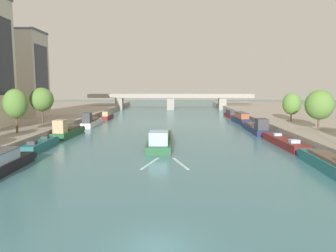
% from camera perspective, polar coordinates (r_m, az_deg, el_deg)
% --- Properties ---
extents(ground_plane, '(400.00, 400.00, 0.00)m').
position_cam_1_polar(ground_plane, '(19.76, -1.88, -20.79)').
color(ground_plane, '#42757F').
extents(quay_left, '(36.00, 170.00, 1.74)m').
position_cam_1_polar(quay_left, '(82.74, -27.34, 0.51)').
color(quay_left, gray).
rests_on(quay_left, ground).
extents(barge_midriver, '(3.60, 17.99, 2.87)m').
position_cam_1_polar(barge_midriver, '(50.56, -1.38, -2.43)').
color(barge_midriver, '#235633').
rests_on(barge_midriver, ground).
extents(wake_behind_barge, '(5.60, 5.88, 0.03)m').
position_cam_1_polar(wake_behind_barge, '(38.80, -0.47, -6.64)').
color(wake_behind_barge, silver).
rests_on(wake_behind_barge, ground).
extents(moored_boat_left_far, '(2.22, 10.51, 2.36)m').
position_cam_1_polar(moored_boat_left_far, '(50.78, -21.71, -3.12)').
color(moored_boat_left_far, '#23666B').
rests_on(moored_boat_left_far, ground).
extents(moored_boat_left_gap_after, '(2.82, 12.45, 3.44)m').
position_cam_1_polar(moored_boat_left_gap_after, '(61.88, -17.46, -0.87)').
color(moored_boat_left_gap_after, '#235633').
rests_on(moored_boat_left_gap_after, ground).
extents(moored_boat_left_end, '(2.65, 13.88, 3.35)m').
position_cam_1_polar(moored_boat_left_end, '(77.04, -13.50, 0.76)').
color(moored_boat_left_end, silver).
rests_on(moored_boat_left_end, ground).
extents(moored_boat_left_midway, '(2.02, 10.62, 2.45)m').
position_cam_1_polar(moored_boat_left_midway, '(92.24, -10.75, 1.88)').
color(moored_boat_left_midway, maroon).
rests_on(moored_boat_left_midway, ground).
extents(moored_boat_right_end, '(2.92, 14.62, 2.22)m').
position_cam_1_polar(moored_boat_right_end, '(53.38, 19.84, -2.64)').
color(moored_boat_right_end, maroon).
rests_on(moored_boat_right_end, ground).
extents(moored_boat_right_midway, '(3.01, 15.59, 3.13)m').
position_cam_1_polar(moored_boat_right_midway, '(67.39, 15.38, -0.24)').
color(moored_boat_right_midway, '#1E284C').
rests_on(moored_boat_right_midway, ground).
extents(moored_boat_right_gap_after, '(2.85, 12.17, 2.73)m').
position_cam_1_polar(moored_boat_right_gap_after, '(82.70, 12.84, 1.32)').
color(moored_boat_right_gap_after, '#1E284C').
rests_on(moored_boat_right_gap_after, ground).
extents(moored_boat_right_far, '(2.27, 12.86, 2.19)m').
position_cam_1_polar(moored_boat_right_far, '(97.89, 11.08, 2.10)').
color(moored_boat_right_far, maroon).
rests_on(moored_boat_right_far, ground).
extents(tree_left_nearest, '(3.80, 3.80, 7.08)m').
position_cam_1_polar(tree_left_nearest, '(57.05, -25.47, 3.60)').
color(tree_left_nearest, brown).
rests_on(tree_left_nearest, quay_left).
extents(tree_left_midway, '(4.55, 4.55, 7.20)m').
position_cam_1_polar(tree_left_midway, '(68.38, -21.55, 4.40)').
color(tree_left_midway, brown).
rests_on(tree_left_midway, quay_left).
extents(tree_right_midway, '(4.70, 4.70, 6.86)m').
position_cam_1_polar(tree_right_midway, '(59.95, 25.33, 3.42)').
color(tree_right_midway, brown).
rests_on(tree_right_midway, quay_right).
extents(tree_right_far, '(3.83, 3.83, 6.15)m').
position_cam_1_polar(tree_right_far, '(73.80, 21.14, 3.73)').
color(tree_right_far, brown).
rests_on(tree_right_far, quay_right).
extents(building_left_middle, '(10.85, 9.73, 20.81)m').
position_cam_1_polar(building_left_middle, '(86.75, -24.76, 8.40)').
color(building_left_middle, '#BCB2A8').
rests_on(building_left_middle, quay_left).
extents(bridge_far, '(64.44, 4.40, 6.17)m').
position_cam_1_polar(bridge_far, '(125.98, 0.47, 4.72)').
color(bridge_far, gray).
rests_on(bridge_far, ground).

